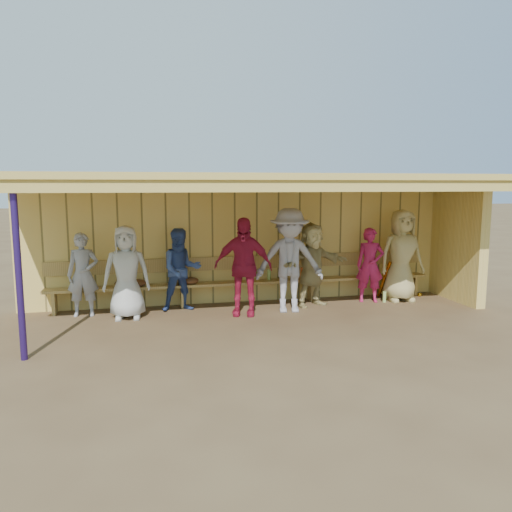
{
  "coord_description": "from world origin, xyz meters",
  "views": [
    {
      "loc": [
        -1.99,
        -8.38,
        2.34
      ],
      "look_at": [
        0.0,
        0.35,
        1.05
      ],
      "focal_mm": 35.0,
      "sensor_mm": 36.0,
      "label": 1
    }
  ],
  "objects": [
    {
      "name": "ground",
      "position": [
        0.0,
        0.0,
        0.0
      ],
      "size": [
        90.0,
        90.0,
        0.0
      ],
      "primitive_type": "plane",
      "color": "brown",
      "rests_on": "ground"
    },
    {
      "name": "player_a",
      "position": [
        -3.05,
        0.81,
        0.75
      ],
      "size": [
        0.56,
        0.38,
        1.5
      ],
      "primitive_type": "imported",
      "rotation": [
        0.0,
        0.0,
        -0.04
      ],
      "color": "#96979E",
      "rests_on": "ground"
    },
    {
      "name": "player_b",
      "position": [
        -2.29,
        0.45,
        0.82
      ],
      "size": [
        0.82,
        0.55,
        1.64
      ],
      "primitive_type": "imported",
      "rotation": [
        0.0,
        0.0,
        -0.04
      ],
      "color": "beige",
      "rests_on": "ground"
    },
    {
      "name": "player_c",
      "position": [
        -1.32,
        0.81,
        0.77
      ],
      "size": [
        0.8,
        0.66,
        1.54
      ],
      "primitive_type": "imported",
      "rotation": [
        0.0,
        0.0,
        0.1
      ],
      "color": "#354D91",
      "rests_on": "ground"
    },
    {
      "name": "player_d",
      "position": [
        -0.26,
        0.25,
        0.88
      ],
      "size": [
        1.12,
        0.72,
        1.76
      ],
      "primitive_type": "imported",
      "rotation": [
        0.0,
        0.0,
        -0.31
      ],
      "color": "#A91B3A",
      "rests_on": "ground"
    },
    {
      "name": "player_e",
      "position": [
        0.62,
        0.29,
        0.96
      ],
      "size": [
        1.34,
        0.92,
        1.91
      ],
      "primitive_type": "imported",
      "rotation": [
        0.0,
        0.0,
        -0.18
      ],
      "color": "#9C9AA2",
      "rests_on": "ground"
    },
    {
      "name": "player_f",
      "position": [
        1.17,
        0.62,
        0.81
      ],
      "size": [
        1.58,
        0.96,
        1.62
      ],
      "primitive_type": "imported",
      "rotation": [
        0.0,
        0.0,
        0.35
      ],
      "color": "tan",
      "rests_on": "ground"
    },
    {
      "name": "player_g",
      "position": [
        2.41,
        0.68,
        0.74
      ],
      "size": [
        0.62,
        0.5,
        1.49
      ],
      "primitive_type": "imported",
      "rotation": [
        0.0,
        0.0,
        -0.3
      ],
      "color": "#AD1B4F",
      "rests_on": "ground"
    },
    {
      "name": "player_h",
      "position": [
        3.05,
        0.61,
        0.93
      ],
      "size": [
        0.93,
        0.62,
        1.85
      ],
      "primitive_type": "imported",
      "rotation": [
        0.0,
        0.0,
        -0.04
      ],
      "color": "tan",
      "rests_on": "ground"
    },
    {
      "name": "dugout_structure",
      "position": [
        0.39,
        0.69,
        1.69
      ],
      "size": [
        8.8,
        3.2,
        2.5
      ],
      "color": "#E5C361",
      "rests_on": "ground"
    },
    {
      "name": "bench",
      "position": [
        0.0,
        1.12,
        0.53
      ],
      "size": [
        7.6,
        0.34,
        0.93
      ],
      "color": "tan",
      "rests_on": "ground"
    },
    {
      "name": "dugout_equipment",
      "position": [
        -1.05,
        0.99,
        0.49
      ],
      "size": [
        6.22,
        0.62,
        0.8
      ],
      "color": "orange",
      "rests_on": "ground"
    }
  ]
}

